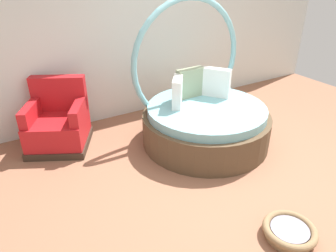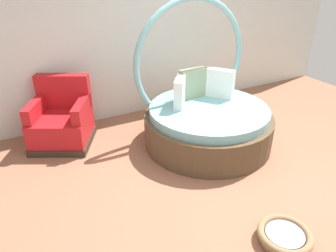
% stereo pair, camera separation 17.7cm
% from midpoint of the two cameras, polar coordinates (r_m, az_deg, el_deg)
% --- Properties ---
extents(ground_plane, '(8.00, 8.00, 0.02)m').
position_cam_midpoint_polar(ground_plane, '(3.90, 11.37, -10.02)').
color(ground_plane, '#936047').
extents(back_wall, '(8.00, 0.12, 2.73)m').
position_cam_midpoint_polar(back_wall, '(5.30, -5.97, 16.92)').
color(back_wall, silver).
rests_on(back_wall, ground_plane).
extents(round_daybed, '(1.81, 1.81, 1.99)m').
position_cam_midpoint_polar(round_daybed, '(4.50, 5.32, 1.86)').
color(round_daybed, brown).
rests_on(round_daybed, ground_plane).
extents(red_armchair, '(1.08, 1.08, 0.94)m').
position_cam_midpoint_polar(red_armchair, '(4.69, -20.44, 0.40)').
color(red_armchair, '#38281E').
rests_on(red_armchair, ground_plane).
extents(pet_basket, '(0.51, 0.51, 0.13)m').
position_cam_midpoint_polar(pet_basket, '(3.31, 19.84, -17.76)').
color(pet_basket, '#8E704C').
rests_on(pet_basket, ground_plane).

